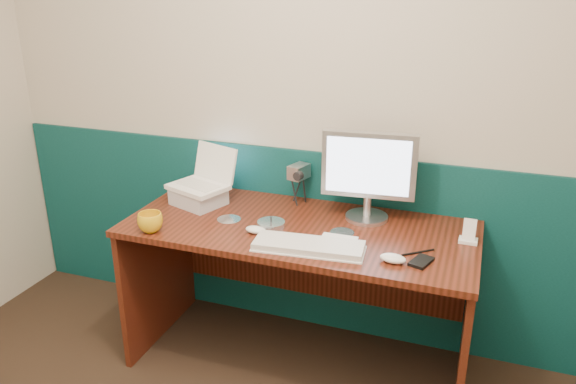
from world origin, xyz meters
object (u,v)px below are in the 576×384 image
at_px(desk, 298,297).
at_px(laptop, 197,168).
at_px(camcorder, 299,186).
at_px(monitor, 369,176).
at_px(mug, 150,222).
at_px(keyboard, 309,247).

relative_size(desk, laptop, 5.93).
relative_size(desk, camcorder, 8.56).
bearing_deg(monitor, desk, -151.49).
bearing_deg(laptop, monitor, 26.62).
xyz_separation_m(desk, laptop, (-0.56, 0.08, 0.57)).
bearing_deg(desk, monitor, 34.14).
height_order(desk, mug, mug).
height_order(laptop, monitor, monitor).
bearing_deg(mug, keyboard, 5.33).
relative_size(laptop, monitor, 0.63).
bearing_deg(keyboard, monitor, 62.57).
bearing_deg(laptop, camcorder, 41.16).
xyz_separation_m(laptop, monitor, (0.83, 0.10, 0.02)).
relative_size(monitor, camcorder, 2.29).
xyz_separation_m(keyboard, camcorder, (-0.21, 0.48, 0.08)).
bearing_deg(monitor, laptop, -178.54).
height_order(laptop, mug, laptop).
xyz_separation_m(monitor, keyboard, (-0.16, -0.40, -0.20)).
bearing_deg(monitor, mug, -157.69).
xyz_separation_m(desk, monitor, (0.27, 0.19, 0.59)).
height_order(laptop, camcorder, laptop).
distance_m(mug, camcorder, 0.75).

